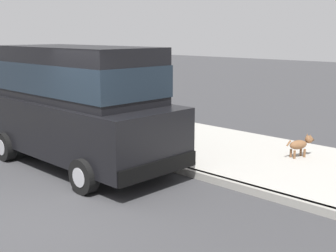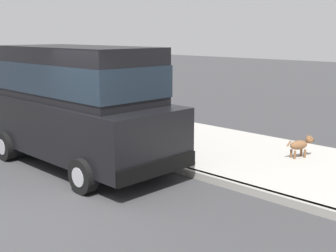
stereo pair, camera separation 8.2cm
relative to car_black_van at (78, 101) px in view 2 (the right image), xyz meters
The scene contains 6 objects.
ground_plane 3.07m from the car_black_van, 140.36° to the right, with size 80.00×80.00×0.00m, color #38383A.
curb 2.45m from the car_black_van, 57.96° to the right, with size 0.16×64.00×0.14m, color gray.
sidewalk 3.63m from the car_black_van, 31.11° to the right, with size 3.60×64.00×0.14m, color #A8A59E.
car_black_van is the anchor object (origin of this frame).
dog_brown 4.85m from the car_black_van, 44.13° to the right, with size 0.72×0.37×0.49m.
fire_hydrant 2.07m from the car_black_van, 33.85° to the right, with size 0.34×0.24×0.72m.
Camera 2 is at (-3.09, -6.00, 2.77)m, focal length 47.23 mm.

